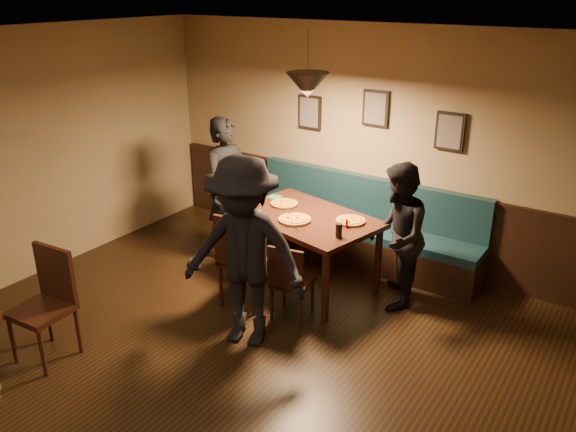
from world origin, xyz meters
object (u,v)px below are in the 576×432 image
(chair_near_left, at_px, (246,258))
(diner_front, at_px, (244,254))
(diner_right, at_px, (397,236))
(cafe_chair_far, at_px, (41,308))
(diner_left, at_px, (228,189))
(dining_table, at_px, (305,250))
(chair_near_right, at_px, (292,280))
(booth_bench, at_px, (360,223))
(soda_glass, at_px, (339,230))
(tabasco_bottle, at_px, (347,223))

(chair_near_left, height_order, diner_front, diner_front)
(diner_right, xyz_separation_m, cafe_chair_far, (-2.21, -2.67, -0.26))
(diner_left, relative_size, cafe_chair_far, 1.69)
(diner_left, height_order, diner_right, diner_left)
(dining_table, xyz_separation_m, chair_near_left, (-0.30, -0.70, 0.11))
(chair_near_left, distance_m, cafe_chair_far, 2.02)
(chair_near_right, relative_size, diner_left, 0.48)
(dining_table, relative_size, diner_right, 1.00)
(dining_table, height_order, cafe_chair_far, cafe_chair_far)
(booth_bench, relative_size, diner_left, 1.70)
(soda_glass, bearing_deg, chair_near_left, -155.22)
(diner_front, relative_size, cafe_chair_far, 1.77)
(chair_near_left, bearing_deg, diner_right, 26.21)
(booth_bench, distance_m, dining_table, 0.90)
(chair_near_right, height_order, diner_left, diner_left)
(soda_glass, bearing_deg, diner_front, -114.72)
(chair_near_left, bearing_deg, soda_glass, 17.53)
(tabasco_bottle, bearing_deg, diner_front, -108.17)
(chair_near_right, height_order, tabasco_bottle, tabasco_bottle)
(chair_near_right, relative_size, diner_right, 0.54)
(chair_near_left, xyz_separation_m, cafe_chair_far, (-0.90, -1.81, -0.01))
(diner_front, height_order, tabasco_bottle, diner_front)
(chair_near_left, relative_size, diner_left, 0.60)
(chair_near_right, relative_size, cafe_chair_far, 0.81)
(cafe_chair_far, bearing_deg, diner_left, -95.10)
(soda_glass, distance_m, cafe_chair_far, 2.86)
(dining_table, height_order, chair_near_left, chair_near_left)
(booth_bench, distance_m, diner_right, 1.08)
(dining_table, relative_size, diner_front, 0.85)
(booth_bench, distance_m, tabasco_bottle, 1.04)
(dining_table, relative_size, cafe_chair_far, 1.50)
(chair_near_left, relative_size, chair_near_right, 1.25)
(soda_glass, xyz_separation_m, cafe_chair_far, (-1.78, -2.21, -0.39))
(tabasco_bottle, bearing_deg, diner_left, 175.27)
(diner_right, bearing_deg, diner_left, -108.39)
(dining_table, distance_m, diner_front, 1.36)
(tabasco_bottle, xyz_separation_m, cafe_chair_far, (-1.73, -2.46, -0.37))
(diner_right, distance_m, tabasco_bottle, 0.53)
(diner_front, relative_size, tabasco_bottle, 16.45)
(chair_near_right, relative_size, soda_glass, 5.81)
(diner_front, distance_m, cafe_chair_far, 1.86)
(tabasco_bottle, bearing_deg, diner_right, 23.66)
(booth_bench, relative_size, cafe_chair_far, 2.88)
(dining_table, bearing_deg, tabasco_bottle, 7.58)
(diner_left, bearing_deg, booth_bench, -53.54)
(booth_bench, xyz_separation_m, cafe_chair_far, (-1.43, -3.37, 0.02))
(diner_right, xyz_separation_m, tabasco_bottle, (-0.48, -0.21, 0.11))
(booth_bench, height_order, diner_front, diner_front)
(booth_bench, height_order, dining_table, booth_bench)
(dining_table, xyz_separation_m, tabasco_bottle, (0.53, -0.04, 0.47))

